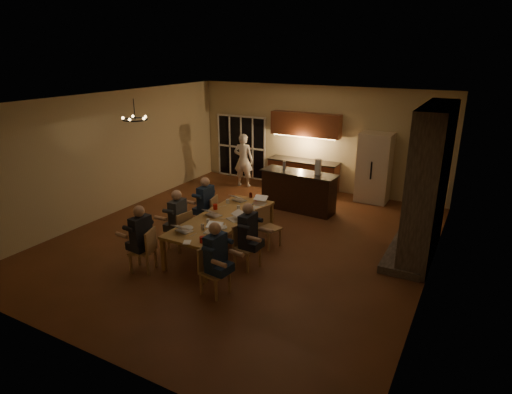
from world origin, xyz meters
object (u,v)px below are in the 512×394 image
(chair_left_near, at_px, (142,250))
(person_left_near, at_px, (142,239))
(plate_left, at_px, (187,228))
(person_right_mid, at_px, (248,236))
(bar_island, at_px, (298,191))
(laptop_f, at_px, (259,200))
(redcup_mid, at_px, (215,207))
(can_silver, at_px, (203,227))
(bar_blender, at_px, (318,167))
(chair_right_near, at_px, (215,272))
(laptop_b, at_px, (212,227))
(person_left_far, at_px, (206,205))
(redcup_near, at_px, (202,240))
(bar_bottle, at_px, (284,166))
(laptop_a, at_px, (184,226))
(chair_left_mid, at_px, (179,230))
(mug_front, at_px, (208,221))
(can_cola, at_px, (251,195))
(can_right, at_px, (245,212))
(chandelier, at_px, (135,120))
(plate_near, at_px, (222,227))
(chair_left_far, at_px, (207,214))
(laptop_d, at_px, (234,215))
(mug_back, at_px, (228,201))
(standing_person, at_px, (243,160))
(person_left_mid, at_px, (178,220))
(refrigerator, at_px, (374,168))
(redcup_far, at_px, (256,198))
(mug_mid, at_px, (238,208))
(person_right_near, at_px, (216,258))
(dining_table, at_px, (223,233))
(laptop_e, at_px, (239,196))
(plate_far, at_px, (255,208))
(laptop_c, at_px, (214,211))
(chair_right_mid, at_px, (247,247))

(chair_left_near, height_order, person_left_near, person_left_near)
(person_left_near, distance_m, plate_left, 0.92)
(person_right_mid, bearing_deg, plate_left, 110.75)
(bar_island, bearing_deg, laptop_f, -92.13)
(redcup_mid, height_order, can_silver, same)
(bar_blender, bearing_deg, chair_right_near, -89.92)
(laptop_b, xyz_separation_m, bar_blender, (0.73, 3.86, 0.42))
(person_left_far, xyz_separation_m, redcup_near, (1.22, -1.87, 0.12))
(bar_bottle, bearing_deg, can_silver, -90.37)
(laptop_a, bearing_deg, chair_left_mid, -33.04)
(mug_front, height_order, can_cola, can_cola)
(can_right, bearing_deg, person_left_near, -122.06)
(chandelier, height_order, laptop_f, chandelier)
(can_silver, height_order, plate_near, can_silver)
(chair_left_far, height_order, laptop_d, laptop_d)
(mug_back, bearing_deg, standing_person, 114.58)
(mug_back, bearing_deg, person_left_mid, -109.46)
(person_right_mid, relative_size, redcup_mid, 11.50)
(chair_left_mid, bearing_deg, refrigerator, 162.20)
(laptop_d, relative_size, bar_blender, 0.77)
(chair_left_mid, bearing_deg, plate_left, 64.03)
(redcup_far, bearing_deg, mug_mid, -93.14)
(redcup_mid, relative_size, redcup_far, 1.00)
(person_right_near, bearing_deg, chair_left_mid, 63.62)
(can_silver, bearing_deg, dining_table, 91.42)
(standing_person, bearing_deg, laptop_e, 107.60)
(laptop_b, xyz_separation_m, plate_left, (-0.58, -0.08, -0.10))
(person_left_mid, distance_m, plate_far, 1.77)
(standing_person, xyz_separation_m, laptop_b, (2.22, -5.02, 0.01))
(chair_left_mid, relative_size, can_right, 7.42)
(bar_blender, bearing_deg, laptop_d, -101.42)
(laptop_e, xyz_separation_m, laptop_f, (0.54, 0.01, 0.00))
(person_right_near, xyz_separation_m, laptop_c, (-1.11, 1.59, 0.17))
(person_right_near, bearing_deg, person_left_far, 45.49)
(laptop_a, height_order, laptop_e, same)
(chair_left_far, distance_m, laptop_f, 1.35)
(redcup_near, bearing_deg, chandelier, 157.21)
(person_left_near, distance_m, can_silver, 1.21)
(plate_near, relative_size, plate_left, 0.83)
(can_cola, bearing_deg, laptop_e, -112.09)
(chair_left_far, xyz_separation_m, chair_right_mid, (1.78, -1.13, 0.00))
(person_left_mid, distance_m, can_cola, 2.06)
(can_cola, xyz_separation_m, plate_near, (0.41, -1.94, -0.05))
(chair_left_mid, distance_m, bar_blender, 4.07)
(bar_island, relative_size, plate_near, 9.34)
(dining_table, distance_m, person_right_mid, 1.06)
(chair_left_near, height_order, laptop_c, laptop_c)
(mug_mid, height_order, plate_far, mug_mid)
(redcup_mid, bearing_deg, person_right_near, -56.04)
(chair_left_near, relative_size, chair_left_far, 1.00)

